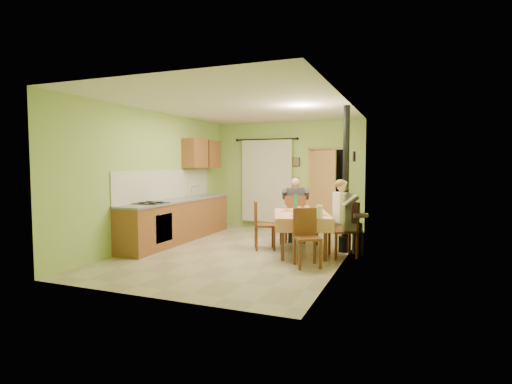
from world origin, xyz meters
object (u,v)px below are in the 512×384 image
at_px(dining_table, 301,233).
at_px(man_right, 343,209).
at_px(chair_near, 307,249).
at_px(stove_flue, 345,199).
at_px(man_far, 295,202).
at_px(chair_far, 295,228).
at_px(chair_right, 344,241).
at_px(chair_left, 264,235).

distance_m(dining_table, man_right, 0.96).
relative_size(chair_near, stove_flue, 0.34).
height_order(chair_near, man_right, man_right).
xyz_separation_m(man_far, stove_flue, (1.17, -0.62, 0.15)).
bearing_deg(chair_far, man_right, -56.86).
relative_size(chair_far, stove_flue, 0.36).
bearing_deg(man_far, chair_right, -56.65).
distance_m(chair_left, stove_flue, 1.74).
bearing_deg(man_right, stove_flue, -23.98).
bearing_deg(chair_right, man_right, 90.00).
distance_m(chair_right, man_far, 1.72).
relative_size(chair_far, chair_near, 1.06).
bearing_deg(chair_right, chair_near, 125.43).
xyz_separation_m(chair_far, stove_flue, (1.17, -0.61, 0.73)).
relative_size(chair_left, stove_flue, 0.34).
distance_m(chair_far, chair_left, 1.02).
height_order(chair_near, chair_left, chair_left).
relative_size(chair_left, man_far, 0.69).
bearing_deg(chair_right, chair_far, 20.37).
distance_m(man_right, stove_flue, 0.48).
height_order(chair_right, man_far, man_far).
xyz_separation_m(chair_near, stove_flue, (0.40, 1.37, 0.73)).
distance_m(dining_table, chair_far, 1.03).
bearing_deg(stove_flue, man_far, 152.02).
bearing_deg(man_far, chair_near, -84.39).
bearing_deg(chair_left, chair_near, 22.92).
bearing_deg(dining_table, stove_flue, 5.00).
height_order(chair_right, stove_flue, stove_flue).
relative_size(dining_table, stove_flue, 0.69).
distance_m(chair_far, man_right, 1.71).
bearing_deg(man_right, man_far, 19.55).
bearing_deg(chair_left, man_right, 61.14).
xyz_separation_m(chair_near, chair_right, (0.45, 0.93, 0.00)).
distance_m(dining_table, chair_left, 0.77).
distance_m(dining_table, chair_right, 0.84).
relative_size(chair_right, man_right, 0.73).
relative_size(dining_table, man_far, 1.38).
bearing_deg(chair_near, chair_left, -71.55).
xyz_separation_m(chair_right, chair_left, (-1.59, 0.10, -0.00)).
distance_m(man_far, stove_flue, 1.33).
height_order(chair_near, man_far, man_far).
xyz_separation_m(dining_table, chair_near, (0.38, -1.03, -0.09)).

